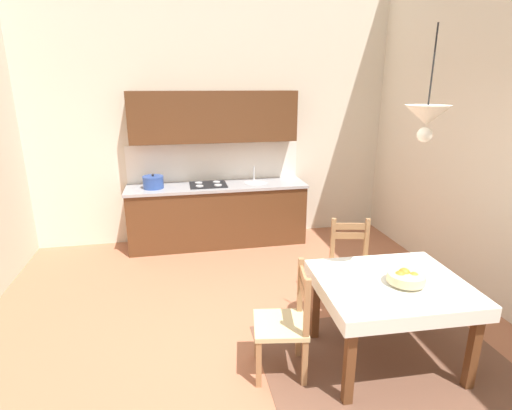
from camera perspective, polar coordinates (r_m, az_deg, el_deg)
ground_plane at (r=3.73m, az=0.04°, el=-21.88°), size 5.80×6.66×0.10m
wall_back at (r=5.97m, az=-6.13°, el=14.48°), size 5.80×0.12×4.09m
area_rug at (r=3.80m, az=18.50°, el=-21.02°), size 2.10×1.60×0.01m
kitchen_cabinetry at (r=5.81m, az=-5.67°, el=2.57°), size 2.56×0.63×2.20m
dining_table at (r=3.54m, az=18.63°, el=-12.18°), size 1.23×1.06×0.75m
dining_chair_tv_side at (r=3.36m, az=4.21°, el=-16.55°), size 0.48×0.48×0.93m
dining_chair_kitchen_side at (r=4.38m, az=13.40°, el=-8.55°), size 0.50×0.50×0.93m
fruit_bowl at (r=3.44m, az=20.62°, el=-9.65°), size 0.30×0.30×0.12m
pendant_lamp at (r=3.17m, az=23.24°, el=11.54°), size 0.32×0.32×0.80m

